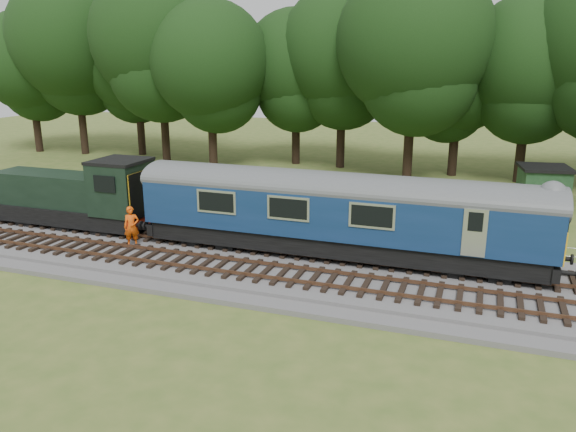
% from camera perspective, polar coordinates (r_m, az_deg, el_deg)
% --- Properties ---
extents(ground, '(120.00, 120.00, 0.00)m').
position_cam_1_polar(ground, '(26.24, -8.07, -4.32)').
color(ground, '#445E22').
rests_on(ground, ground).
extents(ballast, '(70.00, 7.00, 0.35)m').
position_cam_1_polar(ballast, '(26.19, -8.08, -3.96)').
color(ballast, '#4C4C4F').
rests_on(ballast, ground).
extents(track_north, '(67.20, 2.40, 0.21)m').
position_cam_1_polar(track_north, '(27.29, -6.76, -2.56)').
color(track_north, black).
rests_on(track_north, ballast).
extents(track_south, '(67.20, 2.40, 0.21)m').
position_cam_1_polar(track_south, '(24.79, -9.80, -4.59)').
color(track_south, black).
rests_on(track_south, ballast).
extents(fence, '(64.00, 0.12, 1.00)m').
position_cam_1_polar(fence, '(30.08, -4.14, -1.57)').
color(fence, '#6B6054').
rests_on(fence, ground).
extents(tree_line, '(70.00, 8.00, 18.00)m').
position_cam_1_polar(tree_line, '(46.17, 4.56, 4.53)').
color(tree_line, black).
rests_on(tree_line, ground).
extents(dmu_railcar, '(18.05, 2.86, 3.88)m').
position_cam_1_polar(dmu_railcar, '(24.74, 5.07, 0.87)').
color(dmu_railcar, black).
rests_on(dmu_railcar, ground).
extents(shunter_loco, '(8.91, 2.60, 3.38)m').
position_cam_1_polar(shunter_loco, '(31.27, -20.49, 1.88)').
color(shunter_loco, black).
rests_on(shunter_loco, ground).
extents(worker, '(0.85, 0.79, 1.94)m').
position_cam_1_polar(worker, '(27.28, -15.61, -1.05)').
color(worker, '#E54E0C').
rests_on(worker, ballast).
extents(shed, '(3.38, 3.38, 2.43)m').
position_cam_1_polar(shed, '(38.84, 24.49, 2.88)').
color(shed, '#18351C').
rests_on(shed, ground).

